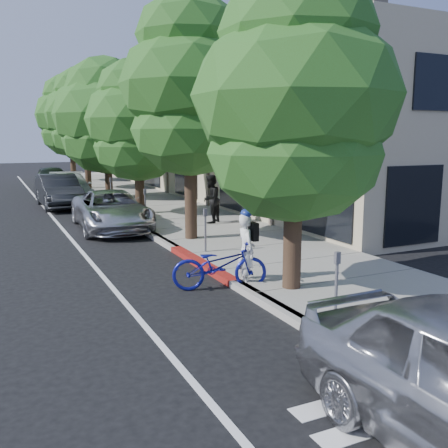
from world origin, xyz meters
TOP-DOWN VIEW (x-y plane):
  - ground at (0.00, 0.00)m, footprint 120.00×120.00m
  - sidewalk at (2.30, 8.00)m, footprint 4.60×56.00m
  - curb at (0.00, 8.00)m, footprint 0.30×56.00m
  - curb_red_segment at (0.00, 1.00)m, footprint 0.32×4.00m
  - storefront_building at (9.60, 18.00)m, footprint 10.00×36.00m
  - street_tree_0 at (0.90, -2.00)m, footprint 4.41×4.41m
  - street_tree_1 at (0.90, 4.00)m, footprint 4.41×4.41m
  - street_tree_2 at (0.90, 10.00)m, footprint 4.43×4.43m
  - street_tree_3 at (0.90, 16.00)m, footprint 5.61×5.61m
  - street_tree_4 at (0.90, 22.00)m, footprint 5.09×5.09m
  - street_tree_5 at (0.90, 28.00)m, footprint 5.16×5.16m
  - cyclist at (0.25, -1.08)m, footprint 0.49×0.68m
  - bicycle at (-0.40, -1.02)m, footprint 2.29×1.35m
  - silver_suv at (-0.93, 7.44)m, footprint 2.64×5.34m
  - dark_sedan at (-1.91, 14.48)m, footprint 1.83×4.92m
  - white_pickup at (-1.14, 16.06)m, footprint 2.53×5.41m
  - dark_suv_far at (-1.40, 21.50)m, footprint 2.11×4.86m
  - pedestrian at (2.67, 6.39)m, footprint 1.14×1.12m

SIDE VIEW (x-z plane):
  - ground at x=0.00m, z-range 0.00..0.00m
  - sidewalk at x=2.30m, z-range 0.00..0.15m
  - curb at x=0.00m, z-range 0.00..0.15m
  - curb_red_segment at x=0.00m, z-range 0.00..0.15m
  - bicycle at x=-0.40m, z-range 0.00..1.14m
  - silver_suv at x=-0.93m, z-range 0.00..1.46m
  - white_pickup at x=-1.14m, z-range 0.00..1.53m
  - dark_sedan at x=-1.91m, z-range 0.00..1.61m
  - dark_suv_far at x=-1.40m, z-range 0.00..1.63m
  - cyclist at x=0.25m, z-range 0.00..1.71m
  - pedestrian at x=2.67m, z-range 0.15..2.00m
  - storefront_building at x=9.60m, z-range 0.00..7.00m
  - street_tree_2 at x=0.90m, z-range 0.72..7.43m
  - street_tree_0 at x=0.90m, z-range 0.75..7.57m
  - street_tree_3 at x=0.90m, z-range 0.68..8.29m
  - street_tree_4 at x=0.90m, z-range 0.86..8.70m
  - street_tree_1 at x=0.90m, z-range 1.00..8.84m
  - street_tree_5 at x=0.90m, z-range 0.89..8.95m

